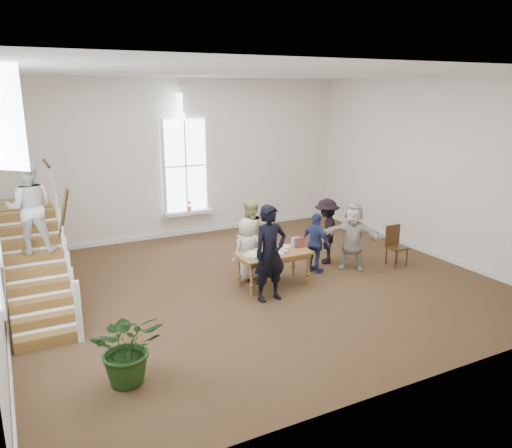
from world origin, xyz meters
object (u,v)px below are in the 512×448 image
person_yellow (249,235)px  woman_cluster_b (326,231)px  woman_cluster_a (316,243)px  police_officer (270,253)px  floor_plant (128,347)px  woman_cluster_c (353,236)px  side_chair (395,243)px  library_table (273,256)px  elderly_woman (247,249)px

person_yellow → woman_cluster_b: size_ratio=1.06×
woman_cluster_a → woman_cluster_b: bearing=-66.7°
police_officer → woman_cluster_b: 2.69m
woman_cluster_b → police_officer: bearing=-26.5°
floor_plant → woman_cluster_b: bearing=28.6°
person_yellow → floor_plant: size_ratio=1.51×
woman_cluster_c → side_chair: size_ratio=1.66×
police_officer → side_chair: 3.80m
person_yellow → woman_cluster_c: 2.45m
person_yellow → woman_cluster_a: size_ratio=1.21×
woman_cluster_a → woman_cluster_b: 0.76m
person_yellow → woman_cluster_c: bearing=127.3°
floor_plant → side_chair: floor_plant is taller
woman_cluster_a → floor_plant: 5.62m
woman_cluster_a → woman_cluster_c: (0.90, -0.20, 0.10)m
side_chair → woman_cluster_c: bearing=169.8°
police_officer → woman_cluster_c: (2.62, 0.71, -0.18)m
person_yellow → side_chair: person_yellow is taller
library_table → woman_cluster_c: size_ratio=0.99×
woman_cluster_a → woman_cluster_c: size_ratio=0.88×
police_officer → floor_plant: 3.70m
police_officer → woman_cluster_c: police_officer is taller
library_table → elderly_woman: elderly_woman is taller
side_chair → floor_plant: bearing=-161.6°
person_yellow → woman_cluster_a: person_yellow is taller
woman_cluster_b → woman_cluster_c: 0.72m
person_yellow → side_chair: bearing=131.7°
woman_cluster_b → library_table: bearing=-36.5°
woman_cluster_c → library_table: bearing=-131.2°
woman_cluster_b → side_chair: woman_cluster_b is taller
woman_cluster_b → floor_plant: bearing=-28.2°
library_table → side_chair: bearing=-4.0°
library_table → woman_cluster_b: woman_cluster_b is taller
police_officer → woman_cluster_b: (2.32, 1.36, -0.18)m
woman_cluster_a → woman_cluster_c: 0.93m
person_yellow → woman_cluster_c: size_ratio=1.06×
elderly_woman → woman_cluster_c: size_ratio=0.87×
woman_cluster_c → side_chair: bearing=35.9°
elderly_woman → person_yellow: 0.60m
woman_cluster_a → person_yellow: bearing=43.8°
police_officer → woman_cluster_a: bearing=24.6°
person_yellow → floor_plant: 5.04m
elderly_woman → floor_plant: elderly_woman is taller
woman_cluster_c → floor_plant: (-5.89, -2.40, -0.24)m
police_officer → floor_plant: police_officer is taller
library_table → person_yellow: size_ratio=0.94×
woman_cluster_b → woman_cluster_a: bearing=-19.9°
person_yellow → elderly_woman: bearing=31.6°
police_officer → woman_cluster_a: size_ratio=1.39×
police_officer → person_yellow: 1.80m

